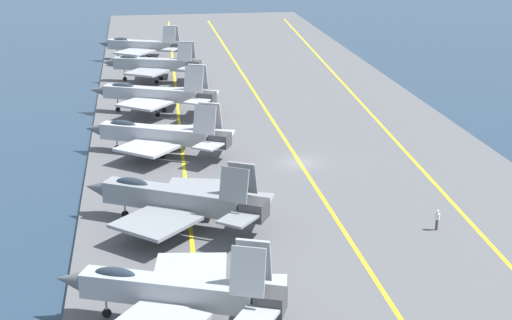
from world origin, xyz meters
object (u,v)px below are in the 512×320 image
at_px(parked_jet_second, 173,291).
at_px(parked_jet_fifth, 155,94).
at_px(parked_jet_seventh, 143,46).
at_px(parked_jet_fourth, 159,135).
at_px(parked_jet_third, 176,199).
at_px(crew_white_vest, 437,219).
at_px(parked_jet_sixth, 153,64).

height_order(parked_jet_second, parked_jet_fifth, parked_jet_fifth).
bearing_deg(parked_jet_fifth, parked_jet_seventh, 1.50).
bearing_deg(parked_jet_seventh, parked_jet_fourth, -179.05).
height_order(parked_jet_second, parked_jet_seventh, parked_jet_second).
height_order(parked_jet_third, crew_white_vest, parked_jet_third).
bearing_deg(parked_jet_fourth, parked_jet_fifth, -0.20).
bearing_deg(parked_jet_third, parked_jet_sixth, 0.30).
bearing_deg(crew_white_vest, parked_jet_sixth, 19.97).
bearing_deg(parked_jet_fifth, crew_white_vest, -151.60).
distance_m(parked_jet_seventh, crew_white_vest, 80.39).
height_order(parked_jet_fourth, parked_jet_seventh, parked_jet_seventh).
height_order(parked_jet_third, parked_jet_fifth, parked_jet_fifth).
distance_m(parked_jet_sixth, crew_white_vest, 63.79).
bearing_deg(parked_jet_seventh, crew_white_vest, -163.31).
relative_size(parked_jet_third, parked_jet_sixth, 1.06).
relative_size(parked_jet_second, parked_jet_third, 0.94).
bearing_deg(parked_jet_second, parked_jet_fourth, -0.58).
distance_m(parked_jet_fourth, parked_jet_seventh, 53.00).
xyz_separation_m(parked_jet_second, parked_jet_seventh, (89.16, 0.51, 0.12)).
bearing_deg(parked_jet_fifth, parked_jet_sixth, -1.12).
height_order(parked_jet_second, parked_jet_third, parked_jet_second).
bearing_deg(crew_white_vest, parked_jet_third, 78.60).
height_order(parked_jet_second, crew_white_vest, parked_jet_second).
bearing_deg(crew_white_vest, parked_jet_fourth, 42.78).
xyz_separation_m(parked_jet_second, parked_jet_third, (16.51, -1.10, -0.09)).
relative_size(parked_jet_second, parked_jet_fifth, 0.92).
height_order(parked_jet_fourth, parked_jet_sixth, parked_jet_sixth).
xyz_separation_m(parked_jet_fifth, crew_white_vest, (-40.96, -22.15, -1.70)).
xyz_separation_m(parked_jet_seventh, crew_white_vest, (-76.98, -23.09, -1.58)).
relative_size(parked_jet_fifth, parked_jet_sixth, 1.09).
bearing_deg(parked_jet_third, parked_jet_fourth, 2.12).
relative_size(parked_jet_second, parked_jet_sixth, 1.00).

